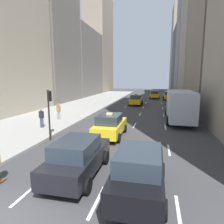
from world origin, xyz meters
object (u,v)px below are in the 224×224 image
at_px(sedan_silver_behind, 139,171).
at_px(box_truck, 179,105).
at_px(taxi_third, 136,100).
at_px(sedan_black_near, 78,157).
at_px(taxi_second, 155,94).
at_px(pedestrian_mid_block, 41,117).
at_px(taxi_lead, 168,96).
at_px(taxi_fourth, 110,125).
at_px(traffic_light_pole, 49,107).
at_px(pedestrian_far_walking, 59,111).

bearing_deg(sedan_silver_behind, box_truck, 78.63).
height_order(taxi_third, box_truck, box_truck).
relative_size(taxi_third, sedan_black_near, 0.97).
bearing_deg(taxi_second, pedestrian_mid_block, -107.23).
distance_m(taxi_third, sedan_black_near, 24.70).
bearing_deg(taxi_second, sedan_black_near, -94.39).
height_order(taxi_lead, taxi_fourth, same).
distance_m(taxi_lead, pedestrian_mid_block, 29.44).
bearing_deg(pedestrian_mid_block, traffic_light_pole, -48.36).
distance_m(taxi_third, sedan_silver_behind, 25.67).
height_order(sedan_silver_behind, pedestrian_mid_block, pedestrian_mid_block).
xyz_separation_m(taxi_fourth, traffic_light_pole, (-3.95, -1.75, 1.53)).
bearing_deg(traffic_light_pole, taxi_second, 78.07).
bearing_deg(traffic_light_pole, taxi_lead, 72.10).
height_order(taxi_fourth, box_truck, box_truck).
bearing_deg(taxi_second, traffic_light_pole, -101.93).
relative_size(taxi_fourth, sedan_black_near, 0.97).
relative_size(sedan_black_near, box_truck, 0.54).
relative_size(taxi_second, pedestrian_mid_block, 2.67).
bearing_deg(box_truck, pedestrian_far_walking, -168.13).
xyz_separation_m(taxi_third, pedestrian_far_walking, (-6.49, -14.13, 0.19)).
bearing_deg(taxi_lead, traffic_light_pole, -107.90).
xyz_separation_m(taxi_third, box_truck, (5.60, -11.59, 0.83)).
height_order(taxi_second, sedan_black_near, taxi_second).
bearing_deg(sedan_silver_behind, taxi_fourth, 111.61).
height_order(taxi_lead, box_truck, box_truck).
distance_m(taxi_fourth, sedan_black_near, 6.26).
xyz_separation_m(sedan_silver_behind, traffic_light_pole, (-6.75, 5.32, 1.50)).
bearing_deg(sedan_black_near, pedestrian_far_walking, 121.53).
distance_m(taxi_fourth, pedestrian_mid_block, 6.36).
height_order(sedan_silver_behind, traffic_light_pole, traffic_light_pole).
bearing_deg(pedestrian_far_walking, sedan_black_near, -58.47).
relative_size(sedan_black_near, pedestrian_far_walking, 2.75).
bearing_deg(pedestrian_far_walking, sedan_silver_behind, -50.79).
relative_size(taxi_second, taxi_third, 1.00).
relative_size(taxi_lead, taxi_fourth, 1.00).
bearing_deg(sedan_silver_behind, taxi_third, 96.26).
bearing_deg(pedestrian_far_walking, taxi_lead, 62.78).
height_order(taxi_fourth, sedan_silver_behind, taxi_fourth).
relative_size(taxi_lead, traffic_light_pole, 1.22).
bearing_deg(taxi_fourth, pedestrian_far_walking, 146.37).
height_order(taxi_third, sedan_black_near, taxi_third).
bearing_deg(taxi_third, box_truck, -64.21).
bearing_deg(taxi_third, taxi_second, 76.59).
xyz_separation_m(taxi_fourth, box_truck, (5.60, 6.85, 0.83)).
xyz_separation_m(sedan_black_near, traffic_light_pole, (-3.95, 4.50, 1.53)).
relative_size(sedan_black_near, pedestrian_mid_block, 2.75).
bearing_deg(pedestrian_mid_block, taxi_lead, 66.18).
bearing_deg(taxi_lead, pedestrian_far_walking, -117.22).
bearing_deg(pedestrian_mid_block, sedan_black_near, -48.60).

